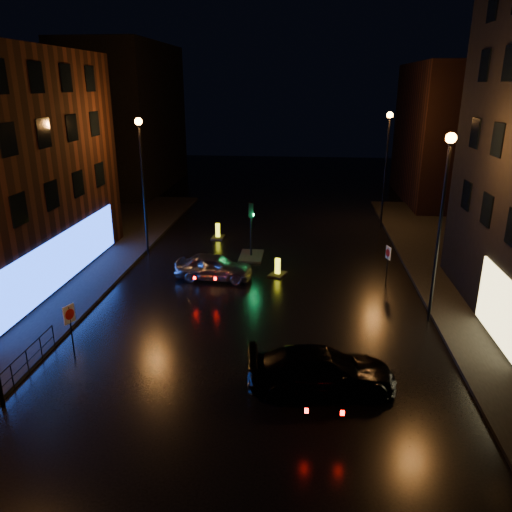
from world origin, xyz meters
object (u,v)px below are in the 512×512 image
(bollard_near, at_px, (278,271))
(road_sign_left, at_px, (70,319))
(dark_sedan, at_px, (322,370))
(road_sign_right, at_px, (388,256))
(silver_hatchback, at_px, (214,267))
(traffic_signal, at_px, (251,249))
(bollard_far, at_px, (218,235))

(bollard_near, height_order, road_sign_left, road_sign_left)
(dark_sedan, xyz_separation_m, road_sign_right, (3.71, 10.26, 0.83))
(silver_hatchback, xyz_separation_m, road_sign_right, (9.33, 0.19, 0.86))
(silver_hatchback, bearing_deg, road_sign_left, 158.61)
(bollard_near, distance_m, road_sign_right, 6.08)
(silver_hatchback, distance_m, road_sign_left, 9.72)
(bollard_near, bearing_deg, road_sign_right, 14.21)
(bollard_near, bearing_deg, silver_hatchback, -143.70)
(bollard_near, xyz_separation_m, road_sign_left, (-7.46, -9.73, 1.45))
(road_sign_left, relative_size, road_sign_right, 1.05)
(traffic_signal, bearing_deg, road_sign_right, -25.51)
(traffic_signal, xyz_separation_m, bollard_far, (-2.76, 3.80, -0.27))
(dark_sedan, bearing_deg, road_sign_right, -26.38)
(silver_hatchback, relative_size, road_sign_left, 1.90)
(bollard_far, relative_size, road_sign_right, 0.58)
(traffic_signal, bearing_deg, silver_hatchback, -112.95)
(traffic_signal, distance_m, silver_hatchback, 4.21)
(road_sign_left, bearing_deg, bollard_near, 74.00)
(traffic_signal, relative_size, dark_sedan, 0.67)
(traffic_signal, distance_m, dark_sedan, 14.49)
(silver_hatchback, distance_m, bollard_far, 7.76)
(bollard_far, height_order, road_sign_left, road_sign_left)
(traffic_signal, xyz_separation_m, silver_hatchback, (-1.64, -3.87, 0.22))
(dark_sedan, height_order, bollard_near, dark_sedan)
(bollard_near, bearing_deg, road_sign_left, -106.18)
(silver_hatchback, height_order, bollard_far, silver_hatchback)
(traffic_signal, height_order, road_sign_left, traffic_signal)
(silver_hatchback, xyz_separation_m, dark_sedan, (5.63, -10.06, 0.03))
(bollard_far, bearing_deg, bollard_near, -53.56)
(road_sign_left, xyz_separation_m, road_sign_right, (13.34, 9.00, -0.08))
(bollard_near, xyz_separation_m, road_sign_right, (5.88, -0.73, 1.37))
(road_sign_right, bearing_deg, bollard_near, -24.58)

